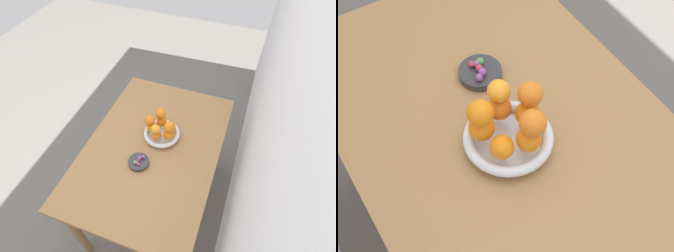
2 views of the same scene
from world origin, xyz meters
The scene contains 20 objects.
ground_plane centered at (0.00, 0.00, 0.00)m, with size 6.00×6.00×0.00m, color slate.
wall_back centered at (0.00, 0.54, 1.25)m, with size 4.00×0.05×2.50m, color white.
dining_table centered at (0.00, 0.00, 0.65)m, with size 1.10×0.76×0.74m.
fruit_bowl centered at (-0.10, 0.02, 0.76)m, with size 0.22×0.22×0.04m.
candy_dish centered at (0.13, -0.03, 0.75)m, with size 0.12×0.12×0.02m, color #333338.
orange_0 centered at (-0.04, 0.01, 0.81)m, with size 0.06×0.06×0.06m, color orange.
orange_1 centered at (-0.07, 0.08, 0.81)m, with size 0.06×0.06×0.06m, color orange.
orange_2 centered at (-0.13, 0.06, 0.81)m, with size 0.06×0.06×0.06m, color orange.
orange_3 centered at (-0.15, 0.00, 0.81)m, with size 0.06×0.06×0.06m, color orange.
orange_4 centered at (-0.09, -0.04, 0.81)m, with size 0.06×0.06×0.06m, color orange.
orange_5 centered at (-0.03, 0.01, 0.87)m, with size 0.05×0.05×0.05m, color orange.
orange_6 centered at (-0.15, -0.01, 0.87)m, with size 0.06×0.06×0.06m, color orange.
orange_7 centered at (-0.07, 0.08, 0.87)m, with size 0.06×0.06×0.06m, color orange.
orange_8 centered at (-0.08, -0.04, 0.87)m, with size 0.06×0.06×0.06m, color orange.
candy_ball_0 centered at (0.15, -0.03, 0.77)m, with size 0.02×0.02×0.02m, color #8C4C99.
candy_ball_1 centered at (0.10, -0.01, 0.77)m, with size 0.02×0.02×0.02m, color #8C4C99.
candy_ball_2 centered at (0.15, -0.04, 0.77)m, with size 0.02×0.02×0.02m, color #4C9947.
candy_ball_3 centered at (0.13, -0.03, 0.77)m, with size 0.02×0.02×0.02m, color #C6384C.
candy_ball_4 centered at (0.11, -0.03, 0.77)m, with size 0.02×0.02×0.02m, color #8C4C99.
candy_ball_5 centered at (0.15, -0.02, 0.77)m, with size 0.02×0.02×0.02m, color #C6384C.
Camera 1 is at (0.82, 0.39, 1.98)m, focal length 28.00 mm.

